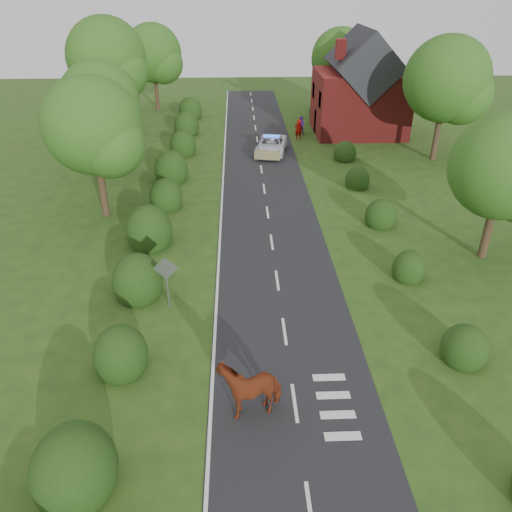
{
  "coord_description": "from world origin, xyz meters",
  "views": [
    {
      "loc": [
        -1.83,
        -16.52,
        12.96
      ],
      "look_at": [
        -1.03,
        4.18,
        1.3
      ],
      "focal_mm": 35.0,
      "sensor_mm": 36.0,
      "label": 1
    }
  ],
  "objects_px": {
    "police_van": "(271,145)",
    "pedestrian_red": "(298,129)",
    "road_sign": "(166,275)",
    "cow": "(250,388)",
    "pedestrian_purple": "(301,125)"
  },
  "relations": [
    {
      "from": "cow",
      "to": "pedestrian_red",
      "type": "height_order",
      "value": "pedestrian_red"
    },
    {
      "from": "cow",
      "to": "police_van",
      "type": "relative_size",
      "value": 0.46
    },
    {
      "from": "road_sign",
      "to": "cow",
      "type": "height_order",
      "value": "road_sign"
    },
    {
      "from": "cow",
      "to": "pedestrian_purple",
      "type": "height_order",
      "value": "cow"
    },
    {
      "from": "cow",
      "to": "pedestrian_purple",
      "type": "xyz_separation_m",
      "value": [
        5.68,
        33.71,
        -0.03
      ]
    },
    {
      "from": "road_sign",
      "to": "pedestrian_purple",
      "type": "bearing_deg",
      "value": 71.71
    },
    {
      "from": "cow",
      "to": "pedestrian_red",
      "type": "xyz_separation_m",
      "value": [
        5.27,
        32.02,
        0.06
      ]
    },
    {
      "from": "road_sign",
      "to": "pedestrian_red",
      "type": "xyz_separation_m",
      "value": [
        8.71,
        25.93,
        -0.74
      ]
    },
    {
      "from": "cow",
      "to": "pedestrian_purple",
      "type": "distance_m",
      "value": 34.19
    },
    {
      "from": "police_van",
      "to": "pedestrian_red",
      "type": "xyz_separation_m",
      "value": [
        2.69,
        3.95,
        0.23
      ]
    },
    {
      "from": "pedestrian_purple",
      "to": "road_sign",
      "type": "bearing_deg",
      "value": 82.81
    },
    {
      "from": "police_van",
      "to": "pedestrian_red",
      "type": "bearing_deg",
      "value": 66.91
    },
    {
      "from": "pedestrian_purple",
      "to": "pedestrian_red",
      "type": "bearing_deg",
      "value": 87.23
    },
    {
      "from": "pedestrian_red",
      "to": "cow",
      "type": "bearing_deg",
      "value": 78.08
    },
    {
      "from": "road_sign",
      "to": "pedestrian_purple",
      "type": "xyz_separation_m",
      "value": [
        9.13,
        27.62,
        -0.82
      ]
    }
  ]
}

